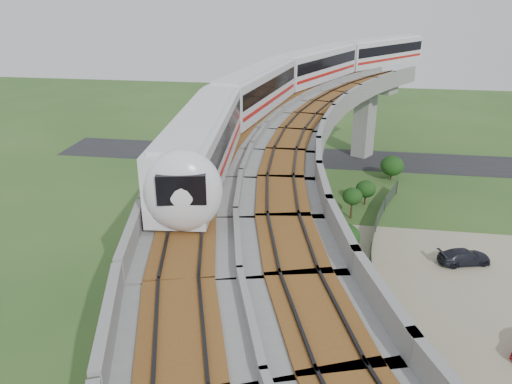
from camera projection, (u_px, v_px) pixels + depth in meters
The scene contains 14 objects.
ground at pixel (253, 284), 36.72m from camera, with size 160.00×160.00×0.00m, color #2E5321.
dirt_lot at pixel (458, 318), 32.91m from camera, with size 18.00×26.00×0.04m, color gray.
asphalt_road at pixel (290, 156), 64.10m from camera, with size 60.00×8.00×0.03m, color #232326.
viaduct at pixel (311, 171), 32.71m from camera, with size 19.58×73.98×11.40m.
metro_train at pixel (309, 78), 46.63m from camera, with size 20.85×58.89×3.64m.
fence at pixel (390, 286), 35.06m from camera, with size 3.87×38.73×1.50m.
tree_0 at pixel (392, 166), 55.70m from camera, with size 2.62×2.62×2.82m.
tree_1 at pixel (366, 189), 49.44m from camera, with size 1.99×1.99×2.51m.
tree_2 at pixel (352, 196), 46.25m from camera, with size 1.86×1.86×3.03m.
tree_3 at pixel (344, 237), 39.52m from camera, with size 2.47×2.47×2.97m.
tree_4 at pixel (343, 268), 34.39m from camera, with size 2.02×2.02×3.15m.
tree_5 at pixel (356, 309), 29.83m from camera, with size 2.67×2.67×3.56m.
car_white at pixel (403, 375), 27.19m from camera, with size 1.44×3.57×1.22m, color white.
car_dark at pixel (464, 257), 39.12m from camera, with size 1.67×4.11×1.19m, color black.
Camera 1 is at (4.97, -30.93, 20.31)m, focal length 35.00 mm.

